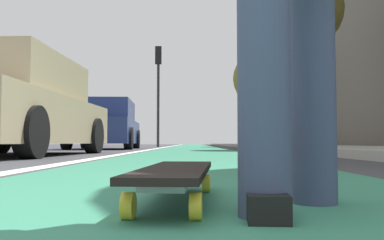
{
  "coord_description": "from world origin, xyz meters",
  "views": [
    {
      "loc": [
        -0.55,
        -0.02,
        0.19
      ],
      "look_at": [
        13.06,
        0.01,
        0.92
      ],
      "focal_mm": 39.92,
      "sensor_mm": 36.0,
      "label": 1
    }
  ],
  "objects": [
    {
      "name": "skateboard",
      "position": [
        0.82,
        0.04,
        0.09
      ],
      "size": [
        0.85,
        0.26,
        0.11
      ],
      "color": "yellow",
      "rests_on": "ground"
    },
    {
      "name": "parked_car_mid",
      "position": [
        12.44,
        2.68,
        0.7
      ],
      "size": [
        4.18,
        2.07,
        1.47
      ],
      "color": "navy",
      "rests_on": "ground"
    },
    {
      "name": "street_tree_far",
      "position": [
        18.85,
        -3.09,
        3.11
      ],
      "size": [
        2.49,
        2.49,
        4.36
      ],
      "color": "brown",
      "rests_on": "ground"
    },
    {
      "name": "sidewalk_curb",
      "position": [
        18.0,
        -3.49,
        0.05
      ],
      "size": [
        52.0,
        3.2,
        0.11
      ],
      "primitive_type": "cube",
      "color": "#9E9B93",
      "rests_on": "ground"
    },
    {
      "name": "lane_stripe_white",
      "position": [
        20.0,
        1.17,
        0.0
      ],
      "size": [
        52.0,
        0.16,
        0.01
      ],
      "primitive_type": "cube",
      "color": "silver",
      "rests_on": "ground"
    },
    {
      "name": "pedestrian_distant",
      "position": [
        10.68,
        -2.9,
        0.96
      ],
      "size": [
        0.47,
        0.74,
        1.69
      ],
      "color": "black",
      "rests_on": "ground"
    },
    {
      "name": "street_tree_mid",
      "position": [
        11.43,
        -3.09,
        3.94
      ],
      "size": [
        2.39,
        2.39,
        5.19
      ],
      "color": "brown",
      "rests_on": "ground"
    },
    {
      "name": "ground_plane",
      "position": [
        10.0,
        0.0,
        0.0
      ],
      "size": [
        80.0,
        80.0,
        0.0
      ],
      "primitive_type": "plane",
      "color": "#38383D"
    },
    {
      "name": "parked_car_near",
      "position": [
        5.86,
        2.73,
        0.71
      ],
      "size": [
        4.47,
        2.11,
        1.48
      ],
      "color": "tan",
      "rests_on": "ground"
    },
    {
      "name": "traffic_light",
      "position": [
        18.75,
        1.57,
        3.15
      ],
      "size": [
        0.33,
        0.28,
        4.59
      ],
      "color": "#2D2D2D",
      "rests_on": "ground"
    },
    {
      "name": "building_facade",
      "position": [
        22.0,
        -6.48,
        5.3
      ],
      "size": [
        40.0,
        1.2,
        10.61
      ],
      "primitive_type": "cube",
      "color": "#686055",
      "rests_on": "ground"
    },
    {
      "name": "bike_lane_paint",
      "position": [
        24.0,
        0.0,
        0.0
      ],
      "size": [
        56.0,
        2.03,
        0.0
      ],
      "primitive_type": "cube",
      "color": "#2D7256",
      "rests_on": "ground"
    }
  ]
}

